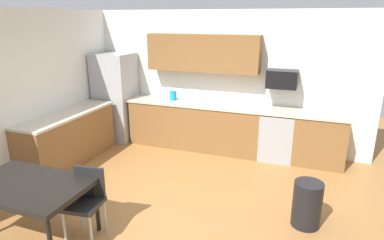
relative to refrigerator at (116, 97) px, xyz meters
The scene contains 18 objects.
ground_plane 3.25m from the refrigerator, 45.52° to the right, with size 12.00×12.00×0.00m, color #9E6B38.
wall_back 2.26m from the refrigerator, 11.16° to the left, with size 5.80×0.10×2.70m, color silver.
wall_left 2.31m from the refrigerator, 101.95° to the right, with size 0.10×5.80×2.70m, color silver.
cabinet_run_back 1.83m from the refrigerator, ahead, with size 2.67×0.60×0.90m, color brown.
cabinet_run_back_right 4.17m from the refrigerator, ahead, with size 0.88×0.60×0.90m, color brown.
cabinet_run_left 1.50m from the refrigerator, 94.83° to the right, with size 0.60×2.00×0.90m, color brown.
countertop_back 2.18m from the refrigerator, ahead, with size 4.80×0.64×0.04m, color beige.
countertop_left 1.43m from the refrigerator, 94.83° to the right, with size 0.64×2.00×0.04m, color beige.
upper_cabinets_back 2.13m from the refrigerator, ahead, with size 2.20×0.34×0.70m, color brown.
refrigerator is the anchor object (origin of this frame).
oven_range 3.43m from the refrigerator, ahead, with size 0.60×0.60×0.91m.
microwave 3.45m from the refrigerator, ahead, with size 0.54×0.36×0.32m, color black.
sink_basin 1.80m from the refrigerator, ahead, with size 0.48×0.40×0.14m, color #A5A8AD.
sink_faucet 1.82m from the refrigerator, ahead, with size 0.02×0.02×0.24m, color #B2B5BA.
dining_table 3.50m from the refrigerator, 74.50° to the right, with size 1.40×0.90×0.73m.
chair_near_table 3.45m from the refrigerator, 63.82° to the right, with size 0.45×0.45×0.85m.
trash_bin 4.50m from the refrigerator, 26.21° to the right, with size 0.36×0.36×0.60m, color black.
kettle 1.29m from the refrigerator, ahead, with size 0.14×0.14×0.20m, color #198CBF.
Camera 1 is at (1.71, -3.69, 2.56)m, focal length 30.90 mm.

